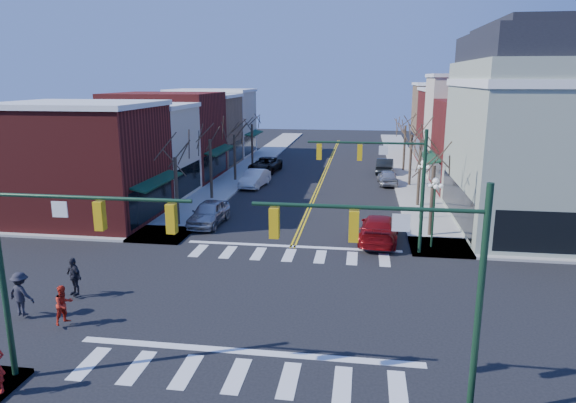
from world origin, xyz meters
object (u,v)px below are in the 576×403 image
at_px(car_right_mid, 388,177).
at_px(pedestrian_red_b, 64,305).
at_px(pedestrian_dark_a, 74,276).
at_px(car_left_mid, 255,178).
at_px(victorian_corner, 557,129).
at_px(car_left_far, 265,165).
at_px(lamppost_midblock, 422,179).
at_px(lamppost_corner, 434,201).
at_px(car_left_near, 209,213).
at_px(pedestrian_dark_b, 21,294).
at_px(car_right_far, 385,166).
at_px(car_right_near, 379,228).

distance_m(car_right_mid, pedestrian_red_b, 34.18).
bearing_deg(pedestrian_dark_a, car_left_mid, 111.28).
distance_m(victorian_corner, pedestrian_dark_a, 30.33).
distance_m(car_right_mid, pedestrian_dark_a, 32.27).
bearing_deg(car_left_far, pedestrian_red_b, -86.88).
xyz_separation_m(lamppost_midblock, car_left_mid, (-14.10, 9.60, -2.17)).
bearing_deg(lamppost_corner, lamppost_midblock, 90.00).
distance_m(victorian_corner, car_left_near, 23.80).
relative_size(car_right_mid, pedestrian_red_b, 2.62).
height_order(pedestrian_red_b, pedestrian_dark_b, pedestrian_dark_b).
height_order(lamppost_midblock, car_left_near, lamppost_midblock).
bearing_deg(car_left_near, lamppost_corner, -10.13).
height_order(car_right_far, pedestrian_dark_b, pedestrian_dark_b).
bearing_deg(car_left_near, car_right_mid, 52.95).
relative_size(lamppost_corner, car_left_mid, 0.90).
height_order(victorian_corner, car_right_mid, victorian_corner).
distance_m(car_right_mid, car_right_far, 6.04).
bearing_deg(lamppost_corner, pedestrian_red_b, -142.65).
bearing_deg(car_right_near, car_left_far, -58.23).
bearing_deg(lamppost_corner, victorian_corner, 35.86).
relative_size(lamppost_corner, car_right_far, 0.88).
relative_size(lamppost_corner, pedestrian_dark_b, 2.28).
bearing_deg(car_right_mid, car_right_far, -92.74).
xyz_separation_m(car_right_far, pedestrian_red_b, (-14.16, -37.12, 0.16)).
height_order(lamppost_corner, car_left_near, lamppost_corner).
bearing_deg(car_left_mid, car_left_near, -85.18).
relative_size(lamppost_corner, pedestrian_red_b, 2.66).
bearing_deg(lamppost_midblock, victorian_corner, -3.45).
bearing_deg(car_left_far, car_right_far, 10.32).
bearing_deg(lamppost_corner, car_right_far, 94.23).
bearing_deg(car_left_far, car_left_mid, -80.93).
height_order(pedestrian_dark_a, pedestrian_dark_b, pedestrian_dark_b).
distance_m(lamppost_corner, car_left_mid, 21.51).
height_order(pedestrian_red_b, pedestrian_dark_a, pedestrian_dark_a).
bearing_deg(car_left_near, pedestrian_red_b, -93.07).
distance_m(car_right_mid, pedestrian_dark_b, 34.76).
height_order(lamppost_midblock, car_left_mid, lamppost_midblock).
distance_m(car_left_far, pedestrian_dark_b, 35.76).
height_order(lamppost_corner, car_left_far, lamppost_corner).
height_order(lamppost_midblock, car_right_mid, lamppost_midblock).
bearing_deg(car_right_mid, car_right_near, 82.85).
distance_m(car_left_far, car_right_far, 12.80).
xyz_separation_m(lamppost_corner, pedestrian_red_b, (-16.00, -12.21, -2.00)).
xyz_separation_m(car_right_far, pedestrian_dark_b, (-16.36, -36.69, 0.29)).
bearing_deg(pedestrian_dark_b, car_left_mid, -86.72).
xyz_separation_m(car_right_near, pedestrian_dark_b, (-15.16, -12.87, 0.27)).
distance_m(car_left_near, car_right_mid, 20.26).
bearing_deg(lamppost_midblock, lamppost_corner, -90.00).
bearing_deg(car_right_far, pedestrian_red_b, 73.46).
bearing_deg(pedestrian_red_b, lamppost_midblock, -14.89).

